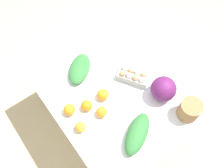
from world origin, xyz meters
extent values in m
plane|color=#C6B289|center=(0.00, 0.00, 0.00)|extent=(8.00, 8.00, 0.00)
cube|color=silver|center=(0.00, 0.00, 0.72)|extent=(1.21, 0.93, 0.03)
cylinder|color=tan|center=(-0.55, -0.40, 0.35)|extent=(0.06, 0.06, 0.71)
cylinder|color=tan|center=(-0.55, 0.40, 0.35)|extent=(0.06, 0.06, 0.71)
cylinder|color=tan|center=(0.55, 0.40, 0.35)|extent=(0.06, 0.06, 0.71)
sphere|color=#601E5B|center=(0.27, 0.23, 0.83)|extent=(0.18, 0.18, 0.18)
cube|color=#A8A8A3|center=(0.05, 0.15, 0.77)|extent=(0.24, 0.20, 0.06)
sphere|color=tan|center=(0.00, 0.10, 0.81)|extent=(0.04, 0.04, 0.04)
sphere|color=white|center=(0.04, 0.12, 0.81)|extent=(0.04, 0.04, 0.04)
sphere|color=tan|center=(0.08, 0.15, 0.81)|extent=(0.04, 0.04, 0.04)
sphere|color=white|center=(0.12, 0.17, 0.81)|extent=(0.04, 0.04, 0.04)
sphere|color=white|center=(-0.02, 0.14, 0.81)|extent=(0.04, 0.04, 0.04)
sphere|color=tan|center=(0.02, 0.16, 0.81)|extent=(0.04, 0.04, 0.04)
sphere|color=white|center=(0.06, 0.19, 0.81)|extent=(0.04, 0.04, 0.04)
sphere|color=tan|center=(0.10, 0.21, 0.81)|extent=(0.04, 0.04, 0.04)
cylinder|color=#997047|center=(0.48, 0.28, 0.81)|extent=(0.15, 0.15, 0.14)
ellipsoid|color=#337538|center=(0.40, -0.10, 0.78)|extent=(0.26, 0.32, 0.09)
ellipsoid|color=#337538|center=(-0.24, -0.12, 0.77)|extent=(0.29, 0.30, 0.07)
sphere|color=orange|center=(-0.01, -0.35, 0.78)|extent=(0.08, 0.08, 0.08)
sphere|color=orange|center=(0.14, -0.36, 0.77)|extent=(0.07, 0.07, 0.07)
sphere|color=orange|center=(0.14, -0.19, 0.77)|extent=(0.07, 0.07, 0.07)
sphere|color=orange|center=(0.04, -0.24, 0.78)|extent=(0.08, 0.08, 0.08)
sphere|color=orange|center=(0.04, -0.11, 0.78)|extent=(0.08, 0.08, 0.08)
camera|label=1|loc=(0.68, -0.51, 2.33)|focal=40.00mm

